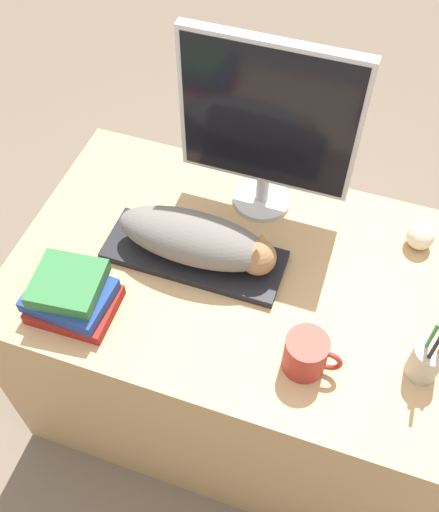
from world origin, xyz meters
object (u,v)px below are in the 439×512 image
(keyboard, at_px, (194,255))
(pen_cup, at_px, (426,361))
(cat, at_px, (200,240))
(monitor, at_px, (268,123))
(baseball, at_px, (421,236))
(coffee_mug, at_px, (307,354))
(book_stack, at_px, (71,295))

(keyboard, relative_size, pen_cup, 2.24)
(cat, height_order, monitor, monitor)
(baseball, bearing_deg, pen_cup, -81.42)
(keyboard, relative_size, coffee_mug, 3.49)
(monitor, bearing_deg, coffee_mug, -62.36)
(coffee_mug, distance_m, baseball, 0.48)
(monitor, bearing_deg, cat, -110.22)
(monitor, bearing_deg, keyboard, -113.73)
(keyboard, bearing_deg, pen_cup, -12.83)
(coffee_mug, distance_m, pen_cup, 0.26)
(coffee_mug, relative_size, pen_cup, 0.64)
(keyboard, xyz_separation_m, pen_cup, (0.60, -0.14, 0.04))
(cat, relative_size, pen_cup, 1.99)
(coffee_mug, bearing_deg, baseball, 65.83)
(keyboard, distance_m, baseball, 0.59)
(coffee_mug, height_order, pen_cup, pen_cup)
(pen_cup, bearing_deg, coffee_mug, -164.60)
(cat, height_order, coffee_mug, cat)
(keyboard, distance_m, book_stack, 0.33)
(pen_cup, bearing_deg, cat, 166.80)
(monitor, height_order, baseball, monitor)
(keyboard, bearing_deg, monitor, 66.27)
(cat, relative_size, baseball, 5.73)
(baseball, bearing_deg, keyboard, -156.66)
(keyboard, xyz_separation_m, monitor, (0.11, 0.25, 0.27))
(monitor, distance_m, pen_cup, 0.67)
(cat, distance_m, pen_cup, 0.60)
(baseball, bearing_deg, cat, -155.97)
(coffee_mug, relative_size, book_stack, 0.64)
(baseball, bearing_deg, book_stack, -148.66)
(cat, distance_m, monitor, 0.33)
(book_stack, bearing_deg, keyboard, 45.96)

